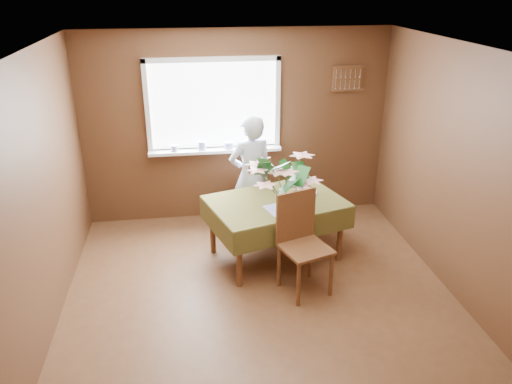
{
  "coord_description": "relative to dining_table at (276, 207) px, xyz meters",
  "views": [
    {
      "loc": [
        -0.68,
        -4.05,
        3.07
      ],
      "look_at": [
        0.0,
        0.55,
        1.05
      ],
      "focal_mm": 35.0,
      "sensor_mm": 36.0,
      "label": 1
    }
  ],
  "objects": [
    {
      "name": "floor",
      "position": [
        -0.3,
        -1.02,
        -0.64
      ],
      "size": [
        4.5,
        4.5,
        0.0
      ],
      "primitive_type": "plane",
      "color": "#57341D",
      "rests_on": "ground"
    },
    {
      "name": "ceiling",
      "position": [
        -0.3,
        -1.02,
        1.86
      ],
      "size": [
        4.5,
        4.5,
        0.0
      ],
      "primitive_type": "plane",
      "rotation": [
        3.14,
        0.0,
        0.0
      ],
      "color": "white",
      "rests_on": "wall_back"
    },
    {
      "name": "wall_back",
      "position": [
        -0.3,
        1.23,
        0.61
      ],
      "size": [
        4.0,
        0.0,
        4.0
      ],
      "primitive_type": "plane",
      "rotation": [
        1.57,
        0.0,
        0.0
      ],
      "color": "brown",
      "rests_on": "floor"
    },
    {
      "name": "wall_front",
      "position": [
        -0.3,
        -3.27,
        0.61
      ],
      "size": [
        4.0,
        0.0,
        4.0
      ],
      "primitive_type": "plane",
      "rotation": [
        -1.57,
        0.0,
        0.0
      ],
      "color": "brown",
      "rests_on": "floor"
    },
    {
      "name": "wall_left",
      "position": [
        -2.3,
        -1.02,
        0.61
      ],
      "size": [
        0.0,
        4.5,
        4.5
      ],
      "primitive_type": "plane",
      "rotation": [
        1.57,
        0.0,
        1.57
      ],
      "color": "brown",
      "rests_on": "floor"
    },
    {
      "name": "wall_right",
      "position": [
        1.7,
        -1.02,
        0.61
      ],
      "size": [
        0.0,
        4.5,
        4.5
      ],
      "primitive_type": "plane",
      "rotation": [
        1.57,
        0.0,
        -1.57
      ],
      "color": "brown",
      "rests_on": "floor"
    },
    {
      "name": "window_assembly",
      "position": [
        -0.6,
        1.17,
        0.73
      ],
      "size": [
        1.72,
        0.2,
        1.22
      ],
      "color": "white",
      "rests_on": "wall_back"
    },
    {
      "name": "spoon_rack",
      "position": [
        1.15,
        1.19,
        1.21
      ],
      "size": [
        0.44,
        0.05,
        0.33
      ],
      "color": "brown",
      "rests_on": "wall_back"
    },
    {
      "name": "dining_table",
      "position": [
        0.0,
        0.0,
        0.0
      ],
      "size": [
        1.71,
        1.4,
        0.73
      ],
      "rotation": [
        0.0,
        0.0,
        0.29
      ],
      "color": "brown",
      "rests_on": "floor"
    },
    {
      "name": "chair_far",
      "position": [
        -0.15,
        0.79,
        -0.12
      ],
      "size": [
        0.57,
        0.57,
        0.95
      ],
      "rotation": [
        0.0,
        0.0,
        3.82
      ],
      "color": "brown",
      "rests_on": "floor"
    },
    {
      "name": "chair_near",
      "position": [
        0.14,
        -0.67,
        -0.06
      ],
      "size": [
        0.58,
        0.58,
        1.07
      ],
      "rotation": [
        0.0,
        0.0,
        0.33
      ],
      "color": "brown",
      "rests_on": "floor"
    },
    {
      "name": "seated_woman",
      "position": [
        -0.2,
        0.65,
        0.14
      ],
      "size": [
        0.64,
        0.49,
        1.56
      ],
      "primitive_type": "imported",
      "rotation": [
        0.0,
        0.0,
        3.37
      ],
      "color": "white",
      "rests_on": "floor"
    },
    {
      "name": "flower_bouquet",
      "position": [
        0.04,
        -0.18,
        0.44
      ],
      "size": [
        0.63,
        0.63,
        0.54
      ],
      "rotation": [
        0.0,
        0.0,
        -0.22
      ],
      "color": "white",
      "rests_on": "dining_table"
    },
    {
      "name": "side_plate",
      "position": [
        0.39,
        0.17,
        0.09
      ],
      "size": [
        0.31,
        0.31,
        0.01
      ],
      "primitive_type": "cylinder",
      "rotation": [
        0.0,
        0.0,
        0.24
      ],
      "color": "white",
      "rests_on": "dining_table"
    },
    {
      "name": "table_knife",
      "position": [
        0.27,
        -0.12,
        0.1
      ],
      "size": [
        0.12,
        0.23,
        0.0
      ],
      "primitive_type": "cube",
      "rotation": [
        0.0,
        0.0,
        0.43
      ],
      "color": "silver",
      "rests_on": "dining_table"
    }
  ]
}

